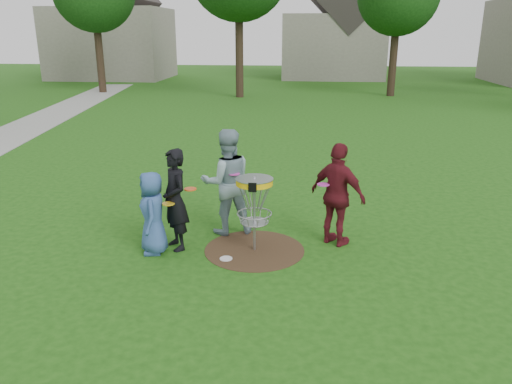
# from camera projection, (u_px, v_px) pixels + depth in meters

# --- Properties ---
(ground) EXTENTS (100.00, 100.00, 0.00)m
(ground) POSITION_uv_depth(u_px,v_px,m) (254.00, 250.00, 8.98)
(ground) COLOR #19470F
(ground) RESTS_ON ground
(dirt_patch) EXTENTS (1.80, 1.80, 0.01)m
(dirt_patch) POSITION_uv_depth(u_px,v_px,m) (254.00, 250.00, 8.97)
(dirt_patch) COLOR #47331E
(dirt_patch) RESTS_ON ground
(player_blue) EXTENTS (0.62, 0.81, 1.48)m
(player_blue) POSITION_uv_depth(u_px,v_px,m) (153.00, 213.00, 8.67)
(player_blue) COLOR #32528B
(player_blue) RESTS_ON ground
(player_black) EXTENTS (0.75, 0.80, 1.83)m
(player_black) POSITION_uv_depth(u_px,v_px,m) (175.00, 200.00, 8.79)
(player_black) COLOR black
(player_black) RESTS_ON ground
(player_grey) EXTENTS (1.19, 1.06, 2.04)m
(player_grey) POSITION_uv_depth(u_px,v_px,m) (227.00, 182.00, 9.48)
(player_grey) COLOR #7F99A4
(player_grey) RESTS_ON ground
(player_maroon) EXTENTS (1.17, 1.04, 1.90)m
(player_maroon) POSITION_uv_depth(u_px,v_px,m) (338.00, 195.00, 8.95)
(player_maroon) COLOR maroon
(player_maroon) RESTS_ON ground
(disc_on_grass) EXTENTS (0.22, 0.22, 0.02)m
(disc_on_grass) POSITION_uv_depth(u_px,v_px,m) (226.00, 259.00, 8.61)
(disc_on_grass) COLOR silver
(disc_on_grass) RESTS_ON ground
(disc_golf_basket) EXTENTS (0.66, 0.67, 1.38)m
(disc_golf_basket) POSITION_uv_depth(u_px,v_px,m) (254.00, 196.00, 8.66)
(disc_golf_basket) COLOR #9EA0A5
(disc_golf_basket) RESTS_ON ground
(held_discs) EXTENTS (2.89, 1.01, 0.36)m
(held_discs) POSITION_uv_depth(u_px,v_px,m) (229.00, 187.00, 8.84)
(held_discs) COLOR gold
(held_discs) RESTS_ON ground
(house_row) EXTENTS (44.50, 10.65, 11.62)m
(house_row) POSITION_uv_depth(u_px,v_px,m) (358.00, 25.00, 38.57)
(house_row) COLOR gray
(house_row) RESTS_ON ground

